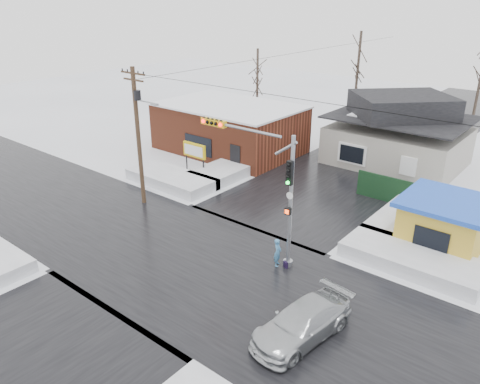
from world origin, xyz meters
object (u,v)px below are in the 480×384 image
Objects in this scene: car at (302,323)px; traffic_signal at (265,178)px; marquee_sign at (194,151)px; kiosk at (444,223)px; utility_pole at (138,129)px; pedestrian at (278,253)px.

traffic_signal is at bearing 148.42° from car.
traffic_signal is 2.75× the size of marquee_sign.
marquee_sign is at bearing 150.28° from traffic_signal.
kiosk is (18.50, 0.50, -0.46)m from marquee_sign.
car is (15.44, -4.75, -4.40)m from utility_pole.
utility_pole reaches higher than kiosk.
kiosk is 0.93× the size of car.
traffic_signal is at bearing -29.72° from marquee_sign.
kiosk is 11.44m from car.
pedestrian is at bearing -28.54° from marquee_sign.
traffic_signal reaches higher than kiosk.
traffic_signal is 10.43m from kiosk.
marquee_sign is at bearing 100.13° from utility_pole.
car is at bearing -17.10° from utility_pole.
kiosk is (7.07, 7.03, -3.08)m from traffic_signal.
utility_pole is at bearing 64.40° from pedestrian.
traffic_signal is at bearing -135.16° from kiosk.
pedestrian is at bearing -4.19° from utility_pole.
traffic_signal is 0.78× the size of utility_pole.
marquee_sign is 1.69× the size of pedestrian.
kiosk reaches higher than marquee_sign.
utility_pole is at bearing 177.05° from traffic_signal.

